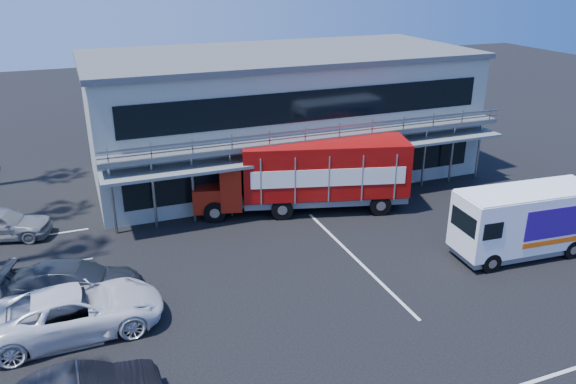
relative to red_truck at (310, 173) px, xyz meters
name	(u,v)px	position (x,y,z in m)	size (l,w,h in m)	color
ground	(345,303)	(-2.27, -8.70, -2.03)	(120.00, 120.00, 0.00)	black
building	(280,113)	(0.73, 6.24, 1.63)	(22.40, 12.00, 7.30)	#969D90
red_truck	(310,173)	(0.00, 0.00, 0.00)	(11.22, 5.29, 3.68)	maroon
white_van	(525,221)	(6.73, -8.00, -0.40)	(6.43, 2.62, 3.07)	white
parked_car_c	(76,311)	(-11.77, -6.82, -1.20)	(2.72, 5.91, 1.64)	white
parked_car_d	(74,282)	(-11.77, -4.70, -1.27)	(2.11, 5.18, 1.50)	#272C34
parked_car_e	(1,224)	(-14.77, 2.10, -1.28)	(1.77, 4.39, 1.50)	gray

